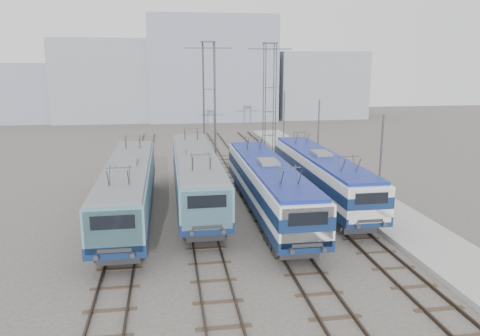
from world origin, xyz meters
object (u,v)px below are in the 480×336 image
(locomotive_far_left, at_px, (128,186))
(catenary_tower_west, at_px, (209,98))
(locomotive_far_right, at_px, (321,173))
(catenary_tower_east, at_px, (270,96))
(mast_mid, at_px, (318,140))
(mast_rear, at_px, (284,123))
(mast_front, at_px, (380,172))
(locomotive_center_left, at_px, (196,174))
(locomotive_center_right, at_px, (268,184))

(locomotive_far_left, height_order, catenary_tower_west, catenary_tower_west)
(locomotive_far_right, xyz_separation_m, catenary_tower_east, (-0.25, 16.52, 4.42))
(mast_mid, bearing_deg, mast_rear, 90.00)
(locomotive_far_left, distance_m, mast_front, 15.81)
(mast_front, bearing_deg, locomotive_center_left, 150.31)
(locomotive_far_right, bearing_deg, locomotive_far_left, -172.09)
(locomotive_far_right, distance_m, catenary_tower_east, 17.11)
(mast_mid, bearing_deg, locomotive_center_left, -151.82)
(mast_front, bearing_deg, catenary_tower_west, 113.27)
(locomotive_far_right, xyz_separation_m, mast_front, (1.85, -5.48, 1.28))
(locomotive_center_right, height_order, mast_rear, mast_rear)
(locomotive_center_right, xyz_separation_m, mast_front, (6.35, -2.72, 1.23))
(locomotive_center_left, height_order, mast_mid, mast_mid)
(locomotive_center_left, relative_size, mast_mid, 2.67)
(locomotive_far_right, relative_size, mast_rear, 2.48)
(locomotive_far_left, xyz_separation_m, catenary_tower_east, (13.25, 18.40, 4.37))
(locomotive_far_right, height_order, catenary_tower_east, catenary_tower_east)
(catenary_tower_east, bearing_deg, locomotive_center_left, -118.96)
(mast_front, height_order, mast_rear, same)
(locomotive_center_left, height_order, locomotive_center_right, locomotive_center_left)
(catenary_tower_east, bearing_deg, locomotive_center_right, -102.43)
(mast_rear, bearing_deg, locomotive_far_right, -95.70)
(mast_mid, bearing_deg, mast_front, -90.00)
(catenary_tower_west, xyz_separation_m, mast_rear, (8.60, 4.00, -3.14))
(mast_mid, xyz_separation_m, mast_rear, (0.00, 12.00, 0.00))
(locomotive_center_left, relative_size, mast_rear, 2.67)
(locomotive_center_right, height_order, mast_mid, mast_mid)
(locomotive_center_right, xyz_separation_m, locomotive_far_right, (4.50, 2.76, -0.05))
(mast_front, distance_m, mast_rear, 24.00)
(locomotive_far_left, distance_m, locomotive_center_right, 9.04)
(locomotive_far_left, distance_m, catenary_tower_east, 23.09)
(catenary_tower_east, bearing_deg, mast_rear, 43.60)
(locomotive_center_left, relative_size, mast_front, 2.67)
(locomotive_far_right, bearing_deg, catenary_tower_west, 114.93)
(locomotive_center_right, distance_m, locomotive_far_right, 5.28)
(locomotive_center_right, bearing_deg, mast_rear, 73.38)
(locomotive_center_right, bearing_deg, locomotive_center_left, 142.39)
(mast_rear, bearing_deg, catenary_tower_west, -155.06)
(locomotive_far_left, distance_m, mast_rear, 25.56)
(locomotive_center_left, xyz_separation_m, mast_rear, (10.85, 17.81, 1.18))
(catenary_tower_west, relative_size, catenary_tower_east, 1.00)
(locomotive_far_right, bearing_deg, locomotive_center_right, -148.50)
(locomotive_center_left, height_order, locomotive_far_right, locomotive_center_left)
(mast_front, bearing_deg, catenary_tower_east, 95.45)
(locomotive_far_left, xyz_separation_m, locomotive_center_right, (9.00, -0.88, -0.01))
(catenary_tower_east, relative_size, mast_mid, 1.71)
(locomotive_far_left, bearing_deg, locomotive_far_right, 7.91)
(mast_mid, bearing_deg, locomotive_far_left, -151.31)
(locomotive_far_left, xyz_separation_m, mast_front, (15.35, -3.60, 1.22))
(locomotive_center_left, bearing_deg, mast_front, -29.69)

